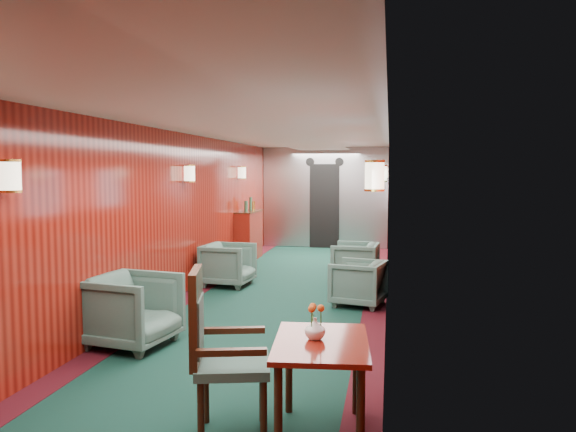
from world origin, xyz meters
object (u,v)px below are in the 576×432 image
at_px(dining_table, 321,356).
at_px(armchair_right_far, 355,262).
at_px(credenza, 249,235).
at_px(armchair_right_near, 358,283).
at_px(side_chair, 217,346).
at_px(armchair_left_near, 132,310).
at_px(armchair_left_far, 228,265).

height_order(dining_table, armchair_right_far, dining_table).
xyz_separation_m(credenza, armchair_right_near, (2.46, -3.61, -0.20)).
bearing_deg(credenza, dining_table, -72.09).
relative_size(side_chair, armchair_left_near, 1.40).
distance_m(dining_table, side_chair, 0.72).
distance_m(dining_table, armchair_right_far, 5.45).
height_order(side_chair, armchair_left_near, side_chair).
distance_m(dining_table, credenza, 7.87).
bearing_deg(side_chair, armchair_right_near, 65.25).
relative_size(dining_table, armchair_left_near, 1.15).
xyz_separation_m(dining_table, armchair_right_far, (-0.10, 5.45, -0.24)).
distance_m(armchair_left_near, armchair_right_far, 4.32).
relative_size(credenza, armchair_right_near, 1.88).
bearing_deg(credenza, armchair_right_far, -41.26).
bearing_deg(dining_table, armchair_right_near, 84.15).
xyz_separation_m(armchair_left_near, armchair_right_near, (2.23, 2.21, -0.07)).
bearing_deg(armchair_left_near, armchair_right_near, -35.22).
bearing_deg(armchair_right_near, armchair_left_near, -32.23).
bearing_deg(credenza, side_chair, -77.33).
xyz_separation_m(armchair_left_near, armchair_left_far, (0.12, 3.17, -0.04)).
height_order(armchair_left_far, armchair_right_far, armchair_left_far).
relative_size(dining_table, armchair_right_near, 1.40).
bearing_deg(armchair_right_far, armchair_right_near, 9.40).
height_order(armchair_left_near, armchair_right_near, armchair_left_near).
bearing_deg(side_chair, armchair_right_far, 69.60).
height_order(dining_table, side_chair, side_chair).
bearing_deg(armchair_right_near, side_chair, 2.35).
bearing_deg(credenza, armchair_left_far, -82.66).
bearing_deg(side_chair, dining_table, -6.05).
bearing_deg(armchair_left_near, dining_table, -117.18).
height_order(side_chair, armchair_right_near, side_chair).
height_order(side_chair, armchair_right_far, side_chair).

